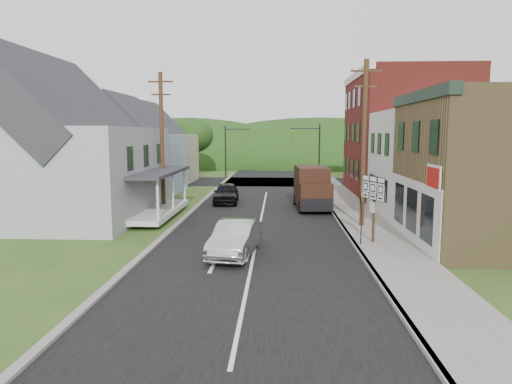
# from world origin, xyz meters

# --- Properties ---
(ground) EXTENTS (120.00, 120.00, 0.00)m
(ground) POSITION_xyz_m (0.00, 0.00, 0.00)
(ground) COLOR #2D4719
(ground) RESTS_ON ground
(road) EXTENTS (9.00, 90.00, 0.02)m
(road) POSITION_xyz_m (0.00, 10.00, 0.00)
(road) COLOR black
(road) RESTS_ON ground
(cross_road) EXTENTS (60.00, 9.00, 0.02)m
(cross_road) POSITION_xyz_m (0.00, 27.00, 0.00)
(cross_road) COLOR black
(cross_road) RESTS_ON ground
(sidewalk_right) EXTENTS (2.80, 55.00, 0.15)m
(sidewalk_right) POSITION_xyz_m (5.90, 8.00, 0.07)
(sidewalk_right) COLOR slate
(sidewalk_right) RESTS_ON ground
(curb_right) EXTENTS (0.20, 55.00, 0.15)m
(curb_right) POSITION_xyz_m (4.55, 8.00, 0.07)
(curb_right) COLOR slate
(curb_right) RESTS_ON ground
(curb_left) EXTENTS (0.30, 55.00, 0.12)m
(curb_left) POSITION_xyz_m (-4.65, 8.00, 0.06)
(curb_left) COLOR slate
(curb_left) RESTS_ON ground
(storefront_tan) EXTENTS (8.00, 8.00, 7.00)m
(storefront_tan) POSITION_xyz_m (11.30, 0.00, 3.50)
(storefront_tan) COLOR brown
(storefront_tan) RESTS_ON ground
(storefront_white) EXTENTS (8.00, 7.00, 6.50)m
(storefront_white) POSITION_xyz_m (11.30, 7.50, 3.25)
(storefront_white) COLOR silver
(storefront_white) RESTS_ON ground
(storefront_red) EXTENTS (8.00, 12.00, 10.00)m
(storefront_red) POSITION_xyz_m (11.30, 17.00, 5.00)
(storefront_red) COLOR maroon
(storefront_red) RESTS_ON ground
(house_gray) EXTENTS (10.20, 12.24, 8.35)m
(house_gray) POSITION_xyz_m (-12.00, 6.00, 4.23)
(house_gray) COLOR gray
(house_gray) RESTS_ON ground
(house_blue) EXTENTS (7.14, 8.16, 7.28)m
(house_blue) POSITION_xyz_m (-11.00, 17.00, 3.69)
(house_blue) COLOR #93AAC8
(house_blue) RESTS_ON ground
(house_cream) EXTENTS (7.14, 8.16, 7.28)m
(house_cream) POSITION_xyz_m (-11.50, 26.00, 3.69)
(house_cream) COLOR #BAB290
(house_cream) RESTS_ON ground
(utility_pole_right) EXTENTS (1.60, 0.26, 9.00)m
(utility_pole_right) POSITION_xyz_m (5.60, 3.50, 4.66)
(utility_pole_right) COLOR #472D19
(utility_pole_right) RESTS_ON ground
(utility_pole_left) EXTENTS (1.60, 0.26, 9.00)m
(utility_pole_left) POSITION_xyz_m (-6.50, 8.00, 4.66)
(utility_pole_left) COLOR #472D19
(utility_pole_left) RESTS_ON ground
(traffic_signal_right) EXTENTS (2.87, 0.20, 6.00)m
(traffic_signal_right) POSITION_xyz_m (4.30, 23.50, 3.76)
(traffic_signal_right) COLOR black
(traffic_signal_right) RESTS_ON ground
(traffic_signal_left) EXTENTS (2.87, 0.20, 6.00)m
(traffic_signal_left) POSITION_xyz_m (-4.30, 30.50, 3.76)
(traffic_signal_left) COLOR black
(traffic_signal_left) RESTS_ON ground
(tree_left_b) EXTENTS (4.80, 4.80, 6.94)m
(tree_left_b) POSITION_xyz_m (-17.00, 12.00, 4.88)
(tree_left_b) COLOR #382616
(tree_left_b) RESTS_ON ground
(tree_left_c) EXTENTS (5.80, 5.80, 8.41)m
(tree_left_c) POSITION_xyz_m (-19.00, 20.00, 5.94)
(tree_left_c) COLOR #382616
(tree_left_c) RESTS_ON ground
(tree_left_d) EXTENTS (4.80, 4.80, 6.94)m
(tree_left_d) POSITION_xyz_m (-9.00, 32.00, 4.88)
(tree_left_d) COLOR #382616
(tree_left_d) RESTS_ON ground
(forested_ridge) EXTENTS (90.00, 30.00, 16.00)m
(forested_ridge) POSITION_xyz_m (0.00, 55.00, 0.00)
(forested_ridge) COLOR black
(forested_ridge) RESTS_ON ground
(silver_sedan) EXTENTS (2.13, 4.59, 1.46)m
(silver_sedan) POSITION_xyz_m (-0.76, -2.45, 0.73)
(silver_sedan) COLOR silver
(silver_sedan) RESTS_ON ground
(dark_sedan) EXTENTS (1.99, 4.47, 1.49)m
(dark_sedan) POSITION_xyz_m (-2.83, 11.98, 0.75)
(dark_sedan) COLOR black
(dark_sedan) RESTS_ON ground
(delivery_van) EXTENTS (2.37, 5.24, 2.87)m
(delivery_van) POSITION_xyz_m (3.33, 9.69, 1.45)
(delivery_van) COLOR black
(delivery_van) RESTS_ON ground
(route_sign_cluster) EXTENTS (0.69, 1.68, 3.11)m
(route_sign_cluster) POSITION_xyz_m (5.39, -0.40, 2.16)
(route_sign_cluster) COLOR #472D19
(route_sign_cluster) RESTS_ON sidewalk_right
(warning_sign) EXTENTS (0.10, 0.65, 2.36)m
(warning_sign) POSITION_xyz_m (4.78, -0.76, 1.66)
(warning_sign) COLOR black
(warning_sign) RESTS_ON sidewalk_right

